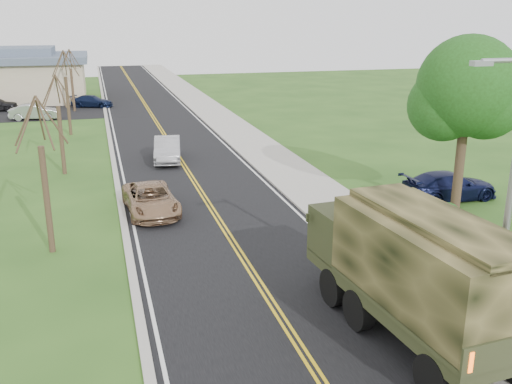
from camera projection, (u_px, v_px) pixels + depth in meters
name	position (u px, v px, depth m)	size (l,w,h in m)	color
ground	(313.00, 368.00, 14.86)	(160.00, 160.00, 0.00)	#284B19
road	(154.00, 118.00, 51.67)	(8.00, 120.00, 0.01)	black
curb_right	(199.00, 115.00, 52.73)	(0.30, 120.00, 0.12)	#9E998E
sidewalk_right	(217.00, 115.00, 53.18)	(3.20, 120.00, 0.10)	#9E998E
curb_left	(107.00, 120.00, 50.59)	(0.30, 120.00, 0.10)	#9E998E
street_light	(507.00, 197.00, 14.36)	(1.65, 0.22, 8.00)	gray
leafy_tree	(467.00, 94.00, 25.29)	(4.83, 4.50, 8.10)	#38281C
bare_tree_a	(45.00, 187.00, 21.49)	(1.93, 2.26, 6.08)	#38281C
bare_tree_b	(61.00, 132.00, 32.58)	(1.83, 2.14, 5.73)	#38281C
bare_tree_c	(68.00, 99.00, 43.54)	(2.04, 2.39, 6.42)	#38281C
bare_tree_d	(72.00, 85.00, 54.65)	(1.88, 2.20, 5.91)	#38281C
military_truck	(415.00, 265.00, 15.70)	(3.35, 8.00, 3.89)	black
suv_champagne	(151.00, 199.00, 26.47)	(2.21, 4.79, 1.33)	#9C7858
sedan_silver	(167.00, 149.00, 36.04)	(1.59, 4.57, 1.51)	#A7A7AC
pickup_navy	(449.00, 186.00, 28.39)	(1.99, 4.90, 1.42)	#0E1335
lot_car_silver	(35.00, 112.00, 50.67)	(1.48, 4.24, 1.40)	#A2A1A6
lot_car_navy	(92.00, 101.00, 57.68)	(1.69, 4.16, 1.21)	#0D1632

